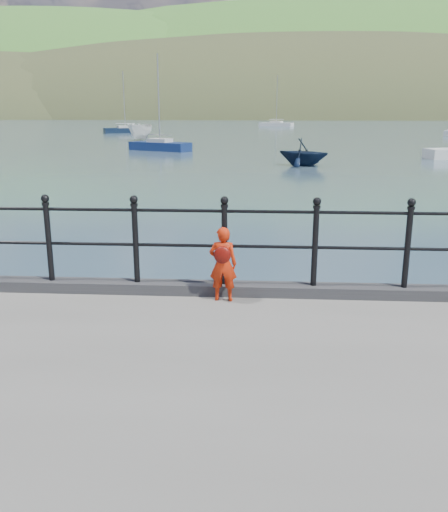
# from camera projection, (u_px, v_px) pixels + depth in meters

# --- Properties ---
(ground) EXTENTS (600.00, 600.00, 0.00)m
(ground) POSITION_uv_depth(u_px,v_px,m) (184.00, 355.00, 7.85)
(ground) COLOR #2D4251
(ground) RESTS_ON ground
(kerb) EXTENTS (60.00, 0.30, 0.15)m
(kerb) POSITION_uv_depth(u_px,v_px,m) (181.00, 288.00, 7.42)
(kerb) COLOR #28282B
(kerb) RESTS_ON quay
(railing) EXTENTS (18.11, 0.11, 1.20)m
(railing) POSITION_uv_depth(u_px,v_px,m) (180.00, 234.00, 7.23)
(railing) COLOR black
(railing) RESTS_ON kerb
(far_shore) EXTENTS (830.00, 200.00, 156.00)m
(far_shore) POSITION_uv_depth(u_px,v_px,m) (343.00, 168.00, 241.82)
(far_shore) COLOR #333A21
(far_shore) RESTS_ON ground
(child) EXTENTS (0.37, 0.31, 0.99)m
(child) POSITION_uv_depth(u_px,v_px,m) (223.00, 264.00, 7.02)
(child) COLOR red
(child) RESTS_ON quay
(launch_white) EXTENTS (2.61, 5.06, 1.86)m
(launch_white) POSITION_uv_depth(u_px,v_px,m) (141.00, 132.00, 59.07)
(launch_white) COLOR white
(launch_white) RESTS_ON ground
(launch_navy) EXTENTS (4.09, 3.91, 1.67)m
(launch_navy) POSITION_uv_depth(u_px,v_px,m) (303.00, 152.00, 33.12)
(launch_navy) COLOR #0D1A31
(launch_navy) RESTS_ON ground
(sailboat_port) EXTENTS (5.53, 3.92, 7.83)m
(sailboat_port) POSITION_uv_depth(u_px,v_px,m) (160.00, 147.00, 45.05)
(sailboat_port) COLOR navy
(sailboat_port) RESTS_ON ground
(sailboat_left) EXTENTS (6.20, 4.21, 8.51)m
(sailboat_left) POSITION_uv_depth(u_px,v_px,m) (125.00, 131.00, 76.65)
(sailboat_left) COLOR black
(sailboat_left) RESTS_ON ground
(sailboat_deep) EXTENTS (6.71, 4.37, 9.53)m
(sailboat_deep) POSITION_uv_depth(u_px,v_px,m) (276.00, 125.00, 103.52)
(sailboat_deep) COLOR silver
(sailboat_deep) RESTS_ON ground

